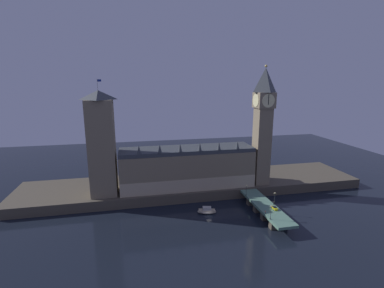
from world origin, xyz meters
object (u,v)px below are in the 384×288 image
at_px(car_southbound_lead, 275,208).
at_px(street_lamp_far, 246,189).
at_px(pedestrian_mid_walk, 274,203).
at_px(street_lamp_near, 271,210).
at_px(boat_upstream, 207,211).
at_px(clock_tower, 263,123).
at_px(street_lamp_mid, 275,197).
at_px(victoria_tower, 102,144).
at_px(pedestrian_near_rail, 265,212).

xyz_separation_m(car_southbound_lead, street_lamp_far, (-7.24, 20.04, 3.29)).
height_order(car_southbound_lead, pedestrian_mid_walk, pedestrian_mid_walk).
xyz_separation_m(street_lamp_near, boat_upstream, (-25.17, 23.54, -8.97)).
height_order(clock_tower, street_lamp_mid, clock_tower).
relative_size(victoria_tower, pedestrian_mid_walk, 35.48).
xyz_separation_m(car_southbound_lead, street_lamp_near, (-7.24, -9.40, 3.87)).
bearing_deg(clock_tower, car_southbound_lead, -103.67).
bearing_deg(street_lamp_mid, car_southbound_lead, -116.72).
height_order(street_lamp_near, street_lamp_far, street_lamp_near).
bearing_deg(street_lamp_near, pedestrian_near_rail, 86.18).
bearing_deg(victoria_tower, pedestrian_mid_walk, -20.60).
bearing_deg(street_lamp_mid, street_lamp_near, -123.97).
height_order(victoria_tower, street_lamp_near, victoria_tower).
bearing_deg(victoria_tower, street_lamp_mid, -20.49).
relative_size(pedestrian_mid_walk, boat_upstream, 0.17).
relative_size(pedestrian_mid_walk, street_lamp_near, 0.25).
bearing_deg(car_southbound_lead, clock_tower, 76.33).
bearing_deg(boat_upstream, street_lamp_far, 13.19).
xyz_separation_m(victoria_tower, pedestrian_near_rail, (80.69, -42.44, -29.46)).
xyz_separation_m(pedestrian_near_rail, street_lamp_mid, (9.52, 8.73, 3.53)).
distance_m(clock_tower, boat_upstream, 64.18).
xyz_separation_m(street_lamp_near, street_lamp_far, (0.00, 29.44, -0.58)).
bearing_deg(street_lamp_far, pedestrian_near_rail, -89.02).
distance_m(pedestrian_mid_walk, street_lamp_near, 17.85).
bearing_deg(street_lamp_near, street_lamp_far, 90.00).
distance_m(victoria_tower, pedestrian_near_rail, 95.81).
xyz_separation_m(victoria_tower, street_lamp_near, (80.29, -48.43, -25.72)).
relative_size(street_lamp_far, boat_upstream, 0.58).
distance_m(street_lamp_mid, boat_upstream, 37.23).
relative_size(car_southbound_lead, street_lamp_far, 0.63).
bearing_deg(street_lamp_mid, victoria_tower, 159.51).
height_order(car_southbound_lead, pedestrian_near_rail, pedestrian_near_rail).
distance_m(victoria_tower, pedestrian_mid_walk, 100.32).
xyz_separation_m(pedestrian_near_rail, street_lamp_near, (-0.40, -5.99, 3.74)).
relative_size(pedestrian_mid_walk, street_lamp_mid, 0.27).
bearing_deg(clock_tower, street_lamp_near, -109.36).
bearing_deg(street_lamp_mid, boat_upstream, 165.89).
bearing_deg(street_lamp_near, car_southbound_lead, 52.39).
bearing_deg(car_southbound_lead, street_lamp_far, 109.86).
bearing_deg(street_lamp_near, street_lamp_mid, 56.03).
distance_m(clock_tower, car_southbound_lead, 53.88).
bearing_deg(street_lamp_far, clock_tower, 45.42).
distance_m(car_southbound_lead, street_lamp_far, 21.56).
height_order(victoria_tower, pedestrian_near_rail, victoria_tower).
bearing_deg(street_lamp_far, victoria_tower, 166.69).
xyz_separation_m(pedestrian_mid_walk, boat_upstream, (-34.69, 8.87, -5.37)).
distance_m(victoria_tower, street_lamp_near, 97.23).
height_order(clock_tower, boat_upstream, clock_tower).
bearing_deg(street_lamp_near, pedestrian_mid_walk, 57.02).
bearing_deg(street_lamp_far, car_southbound_lead, -70.14).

